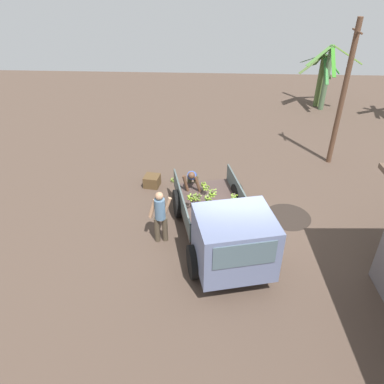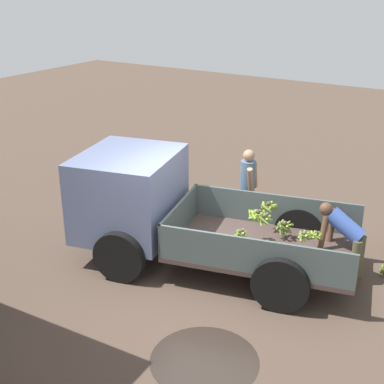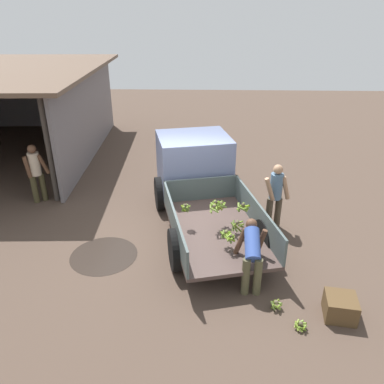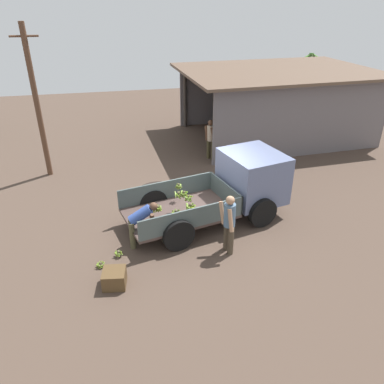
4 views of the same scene
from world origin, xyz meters
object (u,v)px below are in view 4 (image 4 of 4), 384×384
(wooden_crate_0, at_px, (114,278))
(banana_bunch_on_ground_0, at_px, (101,264))
(cargo_truck, at_px, (239,183))
(utility_pole, at_px, (37,103))
(banana_bunch_on_ground_1, at_px, (119,253))
(person_bystander_near_shed, at_px, (211,138))
(person_foreground_visitor, at_px, (229,222))
(person_worker_loading, at_px, (140,221))

(wooden_crate_0, bearing_deg, banana_bunch_on_ground_0, 113.75)
(cargo_truck, bearing_deg, utility_pole, 131.78)
(banana_bunch_on_ground_0, distance_m, banana_bunch_on_ground_1, 0.58)
(person_bystander_near_shed, xyz_separation_m, banana_bunch_on_ground_0, (-4.53, -6.29, -0.86))
(person_foreground_visitor, relative_size, banana_bunch_on_ground_0, 7.21)
(wooden_crate_0, bearing_deg, utility_pole, 107.85)
(banana_bunch_on_ground_0, bearing_deg, wooden_crate_0, -66.25)
(utility_pole, relative_size, person_foreground_visitor, 3.21)
(person_foreground_visitor, distance_m, person_worker_loading, 2.36)
(cargo_truck, distance_m, person_foreground_visitor, 2.11)
(cargo_truck, distance_m, person_bystander_near_shed, 4.45)
(utility_pole, bearing_deg, wooden_crate_0, -72.15)
(cargo_truck, bearing_deg, person_bystander_near_shed, 72.92)
(utility_pole, bearing_deg, cargo_truck, -34.95)
(utility_pole, height_order, banana_bunch_on_ground_0, utility_pole)
(person_worker_loading, distance_m, banana_bunch_on_ground_0, 1.51)
(banana_bunch_on_ground_0, bearing_deg, utility_pole, 107.10)
(utility_pole, distance_m, person_foreground_visitor, 8.29)
(person_worker_loading, bearing_deg, banana_bunch_on_ground_1, -146.50)
(person_worker_loading, relative_size, person_bystander_near_shed, 0.76)
(person_worker_loading, bearing_deg, person_bystander_near_shed, 59.27)
(wooden_crate_0, bearing_deg, cargo_truck, 33.67)
(banana_bunch_on_ground_0, height_order, wooden_crate_0, wooden_crate_0)
(person_bystander_near_shed, height_order, banana_bunch_on_ground_1, person_bystander_near_shed)
(person_worker_loading, xyz_separation_m, wooden_crate_0, (-0.78, -1.50, -0.57))
(utility_pole, xyz_separation_m, banana_bunch_on_ground_0, (1.89, -6.13, -2.66))
(person_worker_loading, xyz_separation_m, banana_bunch_on_ground_1, (-0.65, -0.41, -0.66))
(utility_pole, relative_size, banana_bunch_on_ground_0, 23.18)
(cargo_truck, height_order, utility_pole, utility_pole)
(person_foreground_visitor, bearing_deg, wooden_crate_0, 0.76)
(person_worker_loading, bearing_deg, wooden_crate_0, -116.62)
(banana_bunch_on_ground_1, bearing_deg, utility_pole, 112.10)
(cargo_truck, relative_size, utility_pole, 0.95)
(cargo_truck, xyz_separation_m, banana_bunch_on_ground_1, (-3.77, -1.52, -0.91))
(utility_pole, xyz_separation_m, wooden_crate_0, (2.22, -6.88, -2.54))
(cargo_truck, distance_m, utility_pole, 7.67)
(cargo_truck, height_order, person_bystander_near_shed, cargo_truck)
(utility_pole, relative_size, banana_bunch_on_ground_1, 22.85)
(banana_bunch_on_ground_0, bearing_deg, person_worker_loading, 34.04)
(person_worker_loading, bearing_deg, banana_bunch_on_ground_0, -145.00)
(banana_bunch_on_ground_1, bearing_deg, banana_bunch_on_ground_0, -143.97)
(person_bystander_near_shed, xyz_separation_m, wooden_crate_0, (-4.20, -7.04, -0.73))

